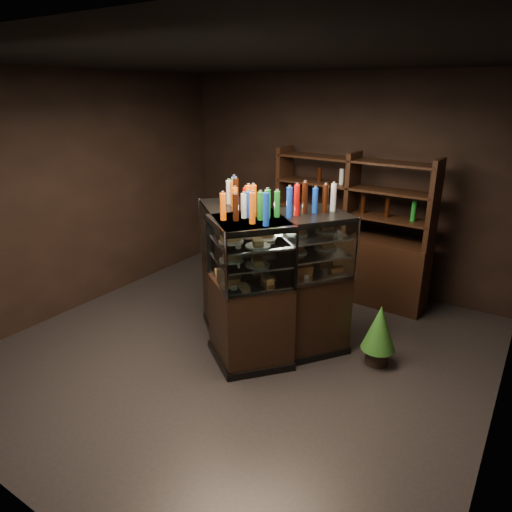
{
  "coord_description": "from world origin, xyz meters",
  "views": [
    {
      "loc": [
        2.55,
        -3.64,
        2.74
      ],
      "look_at": [
        0.21,
        -0.05,
        1.18
      ],
      "focal_mm": 32.0,
      "sensor_mm": 36.0,
      "label": 1
    }
  ],
  "objects": [
    {
      "name": "ground",
      "position": [
        0.0,
        0.0,
        0.0
      ],
      "size": [
        5.0,
        5.0,
        0.0
      ],
      "primitive_type": "plane",
      "color": "black",
      "rests_on": "ground"
    },
    {
      "name": "room_shell",
      "position": [
        0.0,
        0.0,
        1.94
      ],
      "size": [
        5.02,
        5.02,
        3.01
      ],
      "color": "black",
      "rests_on": "ground"
    },
    {
      "name": "display_case",
      "position": [
        0.12,
        0.2,
        0.52
      ],
      "size": [
        1.91,
        1.59,
        1.57
      ],
      "rotation": [
        0.0,
        0.0,
        0.12
      ],
      "color": "black",
      "rests_on": "ground"
    },
    {
      "name": "food_display",
      "position": [
        0.12,
        0.19,
        1.2
      ],
      "size": [
        1.45,
        1.15,
        0.48
      ],
      "color": "#D88D4D",
      "rests_on": "display_case"
    },
    {
      "name": "bottles_top",
      "position": [
        0.12,
        0.2,
        1.7
      ],
      "size": [
        1.27,
        1.01,
        0.3
      ],
      "color": "black",
      "rests_on": "display_case"
    },
    {
      "name": "potted_conifer",
      "position": [
        1.34,
        0.57,
        0.44
      ],
      "size": [
        0.36,
        0.36,
        0.76
      ],
      "rotation": [
        0.0,
        0.0,
        -0.2
      ],
      "color": "black",
      "rests_on": "ground"
    },
    {
      "name": "back_shelving",
      "position": [
        0.36,
        2.05,
        0.61
      ],
      "size": [
        2.2,
        0.52,
        2.0
      ],
      "rotation": [
        0.0,
        0.0,
        -0.05
      ],
      "color": "black",
      "rests_on": "ground"
    }
  ]
}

